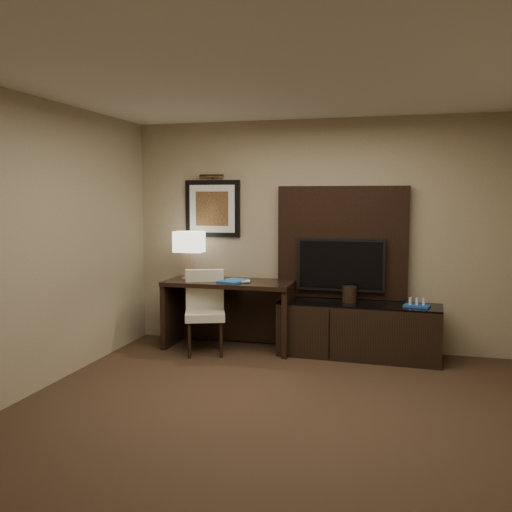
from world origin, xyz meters
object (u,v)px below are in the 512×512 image
(desk, at_px, (229,315))
(table_lamp, at_px, (189,253))
(desk_chair, at_px, (205,314))
(credenza, at_px, (359,330))
(minibar_tray, at_px, (417,302))
(desk_phone, at_px, (209,276))
(ice_bucket, at_px, (349,294))
(tv, at_px, (341,265))

(desk, relative_size, table_lamp, 2.47)
(desk_chair, bearing_deg, credenza, -9.74)
(minibar_tray, bearing_deg, desk_phone, 179.67)
(table_lamp, xyz_separation_m, desk_phone, (0.30, -0.13, -0.26))
(minibar_tray, bearing_deg, ice_bucket, 173.51)
(tv, xyz_separation_m, table_lamp, (-1.82, -0.10, 0.10))
(desk_chair, relative_size, table_lamp, 1.51)
(desk_phone, distance_m, minibar_tray, 2.38)
(tv, xyz_separation_m, minibar_tray, (0.85, -0.24, -0.36))
(tv, distance_m, minibar_tray, 0.95)
(desk, height_order, desk_chair, desk_chair)
(desk, distance_m, table_lamp, 0.89)
(tv, bearing_deg, credenza, -39.65)
(table_lamp, bearing_deg, tv, 3.20)
(desk_chair, bearing_deg, tv, -1.35)
(desk_chair, height_order, desk_phone, desk_chair)
(tv, height_order, minibar_tray, tv)
(desk_chair, bearing_deg, table_lamp, 110.53)
(credenza, distance_m, tv, 0.77)
(tv, relative_size, ice_bucket, 5.48)
(desk, relative_size, ice_bucket, 8.28)
(tv, height_order, desk_chair, tv)
(table_lamp, height_order, desk_phone, table_lamp)
(tv, relative_size, minibar_tray, 3.77)
(ice_bucket, bearing_deg, tv, 126.31)
(credenza, relative_size, table_lamp, 2.92)
(credenza, xyz_separation_m, ice_bucket, (-0.11, 0.03, 0.40))
(desk, bearing_deg, minibar_tray, -1.44)
(credenza, relative_size, ice_bucket, 9.79)
(tv, xyz_separation_m, desk_chair, (-1.48, -0.50, -0.56))
(credenza, bearing_deg, table_lamp, -179.95)
(desk_chair, relative_size, minibar_tray, 3.48)
(table_lamp, bearing_deg, credenza, -2.46)
(desk_chair, xyz_separation_m, table_lamp, (-0.34, 0.40, 0.65))
(credenza, distance_m, table_lamp, 2.21)
(desk, distance_m, credenza, 1.52)
(desk, xyz_separation_m, tv, (1.29, 0.19, 0.62))
(ice_bucket, bearing_deg, desk, -178.80)
(tv, bearing_deg, ice_bucket, -53.69)
(table_lamp, bearing_deg, ice_bucket, -1.74)
(tv, bearing_deg, minibar_tray, -16.04)
(desk_chair, bearing_deg, desk_phone, 79.35)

